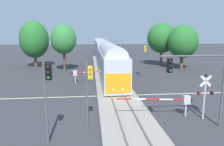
{
  "coord_description": "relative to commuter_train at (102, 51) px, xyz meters",
  "views": [
    {
      "loc": [
        -2.82,
        -22.82,
        6.96
      ],
      "look_at": [
        -0.22,
        3.15,
        2.0
      ],
      "focal_mm": 33.96,
      "sensor_mm": 36.0,
      "label": 1
    }
  ],
  "objects": [
    {
      "name": "traffic_signal_median",
      "position": [
        -3.04,
        -36.05,
        0.54
      ],
      "size": [
        0.53,
        0.38,
        4.88
      ],
      "color": "#4C4C51",
      "rests_on": "ground"
    },
    {
      "name": "traffic_signal_near_right",
      "position": [
        5.34,
        -37.27,
        1.52
      ],
      "size": [
        5.3,
        0.38,
        5.62
      ],
      "color": "#4C4C51",
      "rests_on": "ground"
    },
    {
      "name": "oak_behind_train",
      "position": [
        -7.71,
        -11.92,
        3.05
      ],
      "size": [
        4.58,
        4.58,
        8.51
      ],
      "color": "#4C3828",
      "rests_on": "ground"
    },
    {
      "name": "crossing_gate_near",
      "position": [
        4.28,
        -35.09,
        -1.31
      ],
      "size": [
        6.41,
        0.4,
        1.81
      ],
      "color": "#B7B7BC",
      "rests_on": "ground"
    },
    {
      "name": "road_centre_stripe",
      "position": [
        -0.0,
        -28.53,
        -2.73
      ],
      "size": [
        44.0,
        0.2,
        0.01
      ],
      "color": "beige",
      "rests_on": "ground"
    },
    {
      "name": "commuter_train",
      "position": [
        0.0,
        0.0,
        0.0
      ],
      "size": [
        3.04,
        63.55,
        5.16
      ],
      "color": "#B2B7C1",
      "rests_on": "railway_track"
    },
    {
      "name": "maple_right_background",
      "position": [
        14.69,
        -12.08,
        2.53
      ],
      "size": [
        5.7,
        5.7,
        8.43
      ],
      "color": "brown",
      "rests_on": "ground"
    },
    {
      "name": "crossing_gate_far",
      "position": [
        -4.32,
        -21.97,
        -1.32
      ],
      "size": [
        6.28,
        0.4,
        1.8
      ],
      "color": "#B7B7BC",
      "rests_on": "ground"
    },
    {
      "name": "traffic_signal_near_left",
      "position": [
        -5.52,
        -38.5,
        0.92
      ],
      "size": [
        0.53,
        0.38,
        5.46
      ],
      "color": "#4C4C51",
      "rests_on": "ground"
    },
    {
      "name": "crossing_signal_mast",
      "position": [
        6.25,
        -35.77,
        -0.43
      ],
      "size": [
        1.36,
        0.44,
        3.78
      ],
      "color": "#B2B2B7",
      "rests_on": "ground"
    },
    {
      "name": "railway_track",
      "position": [
        -0.0,
        -28.53,
        -2.64
      ],
      "size": [
        4.4,
        80.0,
        0.32
      ],
      "color": "gray",
      "rests_on": "ground"
    },
    {
      "name": "traffic_signal_far_side",
      "position": [
        5.33,
        -19.35,
        0.84
      ],
      "size": [
        0.53,
        0.38,
        5.34
      ],
      "color": "#4C4C51",
      "rests_on": "ground"
    },
    {
      "name": "ground_plane",
      "position": [
        -0.0,
        -28.53,
        -2.74
      ],
      "size": [
        220.0,
        220.0,
        0.0
      ],
      "primitive_type": "plane",
      "color": "#333338"
    },
    {
      "name": "oak_far_right",
      "position": [
        12.12,
        -7.47,
        3.15
      ],
      "size": [
        6.11,
        6.11,
        9.05
      ],
      "color": "brown",
      "rests_on": "ground"
    },
    {
      "name": "pine_left_background",
      "position": [
        -14.11,
        -6.98,
        2.87
      ],
      "size": [
        5.76,
        5.76,
        9.32
      ],
      "color": "brown",
      "rests_on": "ground"
    }
  ]
}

